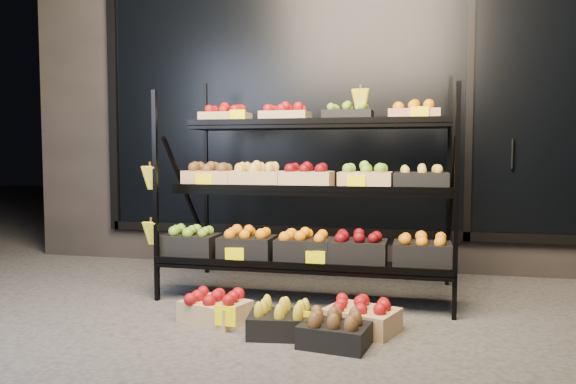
% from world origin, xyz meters
% --- Properties ---
extents(ground, '(24.00, 24.00, 0.00)m').
position_xyz_m(ground, '(0.00, 0.00, 0.00)').
color(ground, '#514F4C').
rests_on(ground, ground).
extents(building, '(6.00, 2.08, 3.50)m').
position_xyz_m(building, '(0.00, 2.59, 1.75)').
color(building, '#2D2826').
rests_on(building, ground).
extents(display_rack, '(2.18, 1.02, 1.66)m').
position_xyz_m(display_rack, '(-0.01, 0.60, 0.79)').
color(display_rack, black).
rests_on(display_rack, ground).
extents(tag_floor_a, '(0.13, 0.01, 0.12)m').
position_xyz_m(tag_floor_a, '(-0.30, -0.40, 0.06)').
color(tag_floor_a, '#FFF000').
rests_on(tag_floor_a, ground).
extents(tag_floor_b, '(0.13, 0.01, 0.12)m').
position_xyz_m(tag_floor_b, '(0.17, -0.40, 0.06)').
color(tag_floor_b, '#FFF000').
rests_on(tag_floor_b, ground).
extents(floor_crate_left, '(0.46, 0.40, 0.20)m').
position_xyz_m(floor_crate_left, '(-0.44, -0.21, 0.09)').
color(floor_crate_left, tan).
rests_on(floor_crate_left, ground).
extents(floor_crate_midleft, '(0.41, 0.33, 0.19)m').
position_xyz_m(floor_crate_midleft, '(0.03, -0.37, 0.09)').
color(floor_crate_midleft, black).
rests_on(floor_crate_midleft, ground).
extents(floor_crate_midright, '(0.48, 0.41, 0.20)m').
position_xyz_m(floor_crate_midright, '(0.48, -0.19, 0.09)').
color(floor_crate_midright, tan).
rests_on(floor_crate_midright, ground).
extents(floor_crate_right, '(0.40, 0.32, 0.19)m').
position_xyz_m(floor_crate_right, '(0.36, -0.48, 0.09)').
color(floor_crate_right, black).
rests_on(floor_crate_right, ground).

